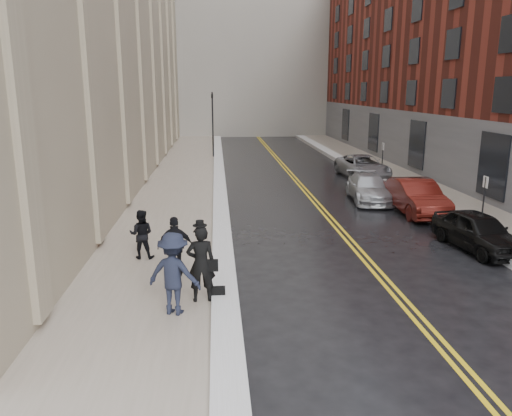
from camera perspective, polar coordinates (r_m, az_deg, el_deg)
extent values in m
plane|color=black|center=(11.65, 7.91, -14.73)|extent=(160.00, 160.00, 0.00)
cube|color=gray|center=(26.65, -9.08, 1.63)|extent=(4.00, 64.00, 0.15)
cube|color=gray|center=(28.89, 18.69, 2.00)|extent=(3.00, 64.00, 0.15)
cube|color=gold|center=(27.00, 5.64, 1.73)|extent=(0.12, 64.00, 0.01)
cube|color=gold|center=(27.04, 6.14, 1.74)|extent=(0.12, 64.00, 0.01)
cube|color=white|center=(26.55, -4.13, 1.84)|extent=(0.70, 60.80, 0.26)
cube|color=white|center=(28.20, 15.24, 2.13)|extent=(0.85, 60.80, 0.30)
cylinder|color=black|center=(40.11, -4.97, 9.34)|extent=(0.12, 0.12, 5.20)
imported|color=black|center=(40.02, -5.02, 12.20)|extent=(0.18, 0.15, 0.90)
cylinder|color=black|center=(21.18, 24.52, 0.32)|extent=(0.06, 0.06, 2.20)
cube|color=white|center=(21.01, 24.76, 2.71)|extent=(0.02, 0.35, 0.45)
cylinder|color=black|center=(32.01, 14.23, 5.23)|extent=(0.06, 0.06, 2.20)
cube|color=white|center=(31.90, 14.32, 6.83)|extent=(0.02, 0.35, 0.45)
imported|color=black|center=(18.92, 24.04, -2.44)|extent=(2.10, 4.11, 1.34)
imported|color=#49120D|center=(23.41, 17.78, 1.23)|extent=(1.68, 4.69, 1.54)
imported|color=#A8AAB0|center=(25.50, 12.77, 2.25)|extent=(2.23, 4.66, 1.31)
imported|color=#97989E|center=(32.13, 12.09, 4.65)|extent=(2.73, 5.22, 1.40)
imported|color=black|center=(12.82, -6.32, -6.34)|extent=(0.78, 0.55, 2.01)
imported|color=black|center=(16.38, -12.97, -2.93)|extent=(0.82, 0.67, 1.59)
imported|color=black|center=(12.22, -9.38, -7.40)|extent=(1.49, 1.14, 2.03)
imported|color=black|center=(14.66, -9.19, -4.36)|extent=(1.06, 0.49, 1.77)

